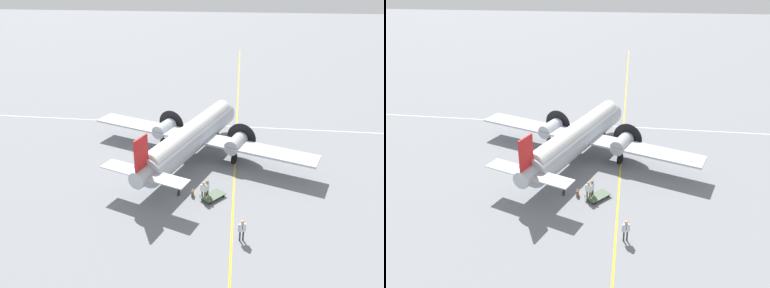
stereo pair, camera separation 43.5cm
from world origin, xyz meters
The scene contains 10 objects.
ground_plane centered at (0.00, 0.00, 0.00)m, with size 300.00×300.00×0.00m, color slate.
apron_line_eastwest centered at (0.00, -4.58, 0.00)m, with size 120.00×0.16×0.01m.
apron_line_northsouth centered at (9.82, 0.00, 0.00)m, with size 0.16×120.00×0.01m.
airliner_main centered at (0.43, -0.16, 2.65)m, with size 19.82×24.72×6.19m.
crew_foreground centered at (-12.62, -5.31, 1.12)m, with size 0.30×0.61×1.82m.
passenger_boarding centered at (-7.55, -1.96, 1.12)m, with size 0.33×0.60×1.84m.
ramp_agent centered at (-7.26, -2.26, 1.11)m, with size 0.58×0.35×1.82m.
suitcase_near_door centered at (-7.04, -0.93, 0.29)m, with size 0.48×0.18×0.61m.
suitcase_upright_spare centered at (-7.04, 0.33, 0.21)m, with size 0.38×0.17×0.46m.
baggage_cart centered at (-7.24, -2.77, 0.28)m, with size 2.46×2.34×0.56m.
Camera 2 is at (-35.19, -4.84, 18.51)m, focal length 35.00 mm.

